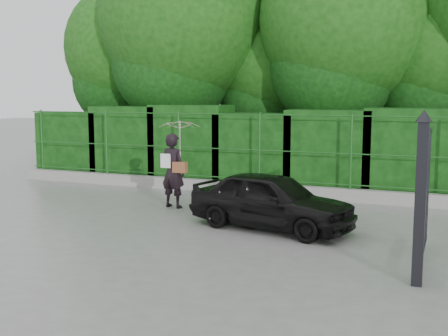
% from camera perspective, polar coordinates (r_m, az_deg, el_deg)
% --- Properties ---
extents(ground, '(80.00, 80.00, 0.00)m').
position_cam_1_polar(ground, '(10.54, -6.54, -6.59)').
color(ground, gray).
extents(kerb, '(14.00, 0.25, 0.30)m').
position_cam_1_polar(kerb, '(14.52, 2.10, -2.05)').
color(kerb, '#9E9E99').
rests_on(kerb, ground).
extents(fence, '(14.13, 0.06, 1.80)m').
position_cam_1_polar(fence, '(14.31, 2.95, 2.04)').
color(fence, '#1D561D').
rests_on(fence, kerb).
extents(hedge, '(14.20, 1.20, 2.26)m').
position_cam_1_polar(hedge, '(15.32, 3.60, 1.93)').
color(hedge, black).
rests_on(hedge, ground).
extents(trees, '(17.10, 6.15, 8.08)m').
position_cam_1_polar(trees, '(17.22, 9.75, 14.26)').
color(trees, black).
rests_on(trees, ground).
extents(gate, '(0.22, 2.33, 2.36)m').
position_cam_1_polar(gate, '(8.32, 19.52, -2.40)').
color(gate, black).
rests_on(gate, ground).
extents(woman, '(0.96, 0.96, 2.00)m').
position_cam_1_polar(woman, '(12.66, -4.78, 1.81)').
color(woman, black).
rests_on(woman, ground).
extents(car, '(3.44, 1.99, 1.10)m').
position_cam_1_polar(car, '(10.74, 4.81, -3.29)').
color(car, black).
rests_on(car, ground).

